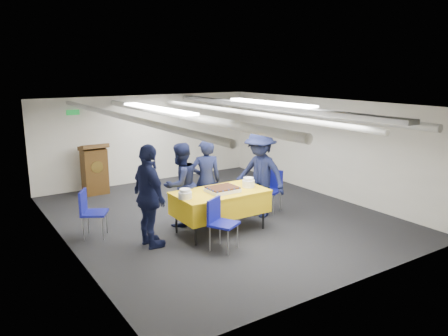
{
  "coord_description": "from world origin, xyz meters",
  "views": [
    {
      "loc": [
        -4.6,
        -7.24,
        2.97
      ],
      "look_at": [
        0.01,
        -0.2,
        1.05
      ],
      "focal_mm": 35.0,
      "sensor_mm": 36.0,
      "label": 1
    }
  ],
  "objects_px": {
    "podium": "(95,169)",
    "sailor_c": "(149,196)",
    "sailor_a": "(206,180)",
    "chair_near": "(219,219)",
    "serving_table": "(220,202)",
    "sheet_cake": "(223,189)",
    "chair_left": "(89,209)",
    "chair_right": "(272,186)",
    "sailor_b": "(181,185)",
    "sailor_d": "(260,174)"
  },
  "relations": [
    {
      "from": "serving_table",
      "to": "sailor_a",
      "type": "distance_m",
      "value": 0.71
    },
    {
      "from": "chair_left",
      "to": "sheet_cake",
      "type": "bearing_deg",
      "value": -26.95
    },
    {
      "from": "chair_right",
      "to": "serving_table",
      "type": "bearing_deg",
      "value": -164.76
    },
    {
      "from": "chair_right",
      "to": "sailor_d",
      "type": "xyz_separation_m",
      "value": [
        -0.44,
        -0.16,
        0.35
      ]
    },
    {
      "from": "chair_near",
      "to": "chair_left",
      "type": "xyz_separation_m",
      "value": [
        -1.66,
        1.71,
        0.0
      ]
    },
    {
      "from": "sailor_b",
      "to": "sailor_c",
      "type": "xyz_separation_m",
      "value": [
        -0.93,
        -0.66,
        0.08
      ]
    },
    {
      "from": "sailor_b",
      "to": "chair_right",
      "type": "bearing_deg",
      "value": 156.7
    },
    {
      "from": "serving_table",
      "to": "sailor_c",
      "type": "height_order",
      "value": "sailor_c"
    },
    {
      "from": "chair_near",
      "to": "sailor_b",
      "type": "distance_m",
      "value": 1.42
    },
    {
      "from": "sheet_cake",
      "to": "podium",
      "type": "height_order",
      "value": "podium"
    },
    {
      "from": "serving_table",
      "to": "chair_right",
      "type": "distance_m",
      "value": 1.64
    },
    {
      "from": "serving_table",
      "to": "sailor_c",
      "type": "xyz_separation_m",
      "value": [
        -1.38,
        0.04,
        0.33
      ]
    },
    {
      "from": "sailor_b",
      "to": "chair_left",
      "type": "bearing_deg",
      "value": -26.85
    },
    {
      "from": "sailor_a",
      "to": "chair_near",
      "type": "bearing_deg",
      "value": 88.77
    },
    {
      "from": "sailor_b",
      "to": "sailor_d",
      "type": "height_order",
      "value": "sailor_d"
    },
    {
      "from": "chair_near",
      "to": "sailor_c",
      "type": "distance_m",
      "value": 1.23
    },
    {
      "from": "podium",
      "to": "sailor_b",
      "type": "xyz_separation_m",
      "value": [
        0.72,
        -3.09,
        0.19
      ]
    },
    {
      "from": "sailor_d",
      "to": "podium",
      "type": "bearing_deg",
      "value": -165.78
    },
    {
      "from": "sheet_cake",
      "to": "serving_table",
      "type": "bearing_deg",
      "value": 98.83
    },
    {
      "from": "sheet_cake",
      "to": "chair_near",
      "type": "height_order",
      "value": "chair_near"
    },
    {
      "from": "sailor_d",
      "to": "chair_near",
      "type": "bearing_deg",
      "value": -78.01
    },
    {
      "from": "sheet_cake",
      "to": "chair_left",
      "type": "xyz_separation_m",
      "value": [
        -2.13,
        1.08,
        -0.29
      ]
    },
    {
      "from": "sailor_c",
      "to": "chair_right",
      "type": "bearing_deg",
      "value": -83.59
    },
    {
      "from": "chair_right",
      "to": "chair_left",
      "type": "bearing_deg",
      "value": 170.95
    },
    {
      "from": "serving_table",
      "to": "chair_left",
      "type": "xyz_separation_m",
      "value": [
        -2.12,
        1.02,
        -0.03
      ]
    },
    {
      "from": "podium",
      "to": "sailor_a",
      "type": "bearing_deg",
      "value": -68.13
    },
    {
      "from": "serving_table",
      "to": "sailor_c",
      "type": "distance_m",
      "value": 1.42
    },
    {
      "from": "podium",
      "to": "chair_near",
      "type": "distance_m",
      "value": 4.53
    },
    {
      "from": "chair_right",
      "to": "sheet_cake",
      "type": "bearing_deg",
      "value": -162.57
    },
    {
      "from": "chair_left",
      "to": "sailor_d",
      "type": "distance_m",
      "value": 3.36
    },
    {
      "from": "chair_left",
      "to": "sailor_d",
      "type": "height_order",
      "value": "sailor_d"
    },
    {
      "from": "serving_table",
      "to": "sailor_c",
      "type": "relative_size",
      "value": 0.97
    },
    {
      "from": "sheet_cake",
      "to": "chair_near",
      "type": "relative_size",
      "value": 0.64
    },
    {
      "from": "sailor_d",
      "to": "serving_table",
      "type": "bearing_deg",
      "value": -95.55
    },
    {
      "from": "podium",
      "to": "sailor_c",
      "type": "height_order",
      "value": "sailor_c"
    },
    {
      "from": "chair_right",
      "to": "chair_left",
      "type": "relative_size",
      "value": 1.0
    },
    {
      "from": "chair_near",
      "to": "sailor_a",
      "type": "xyz_separation_m",
      "value": [
        0.55,
        1.34,
        0.29
      ]
    },
    {
      "from": "podium",
      "to": "chair_near",
      "type": "bearing_deg",
      "value": -80.97
    },
    {
      "from": "chair_left",
      "to": "serving_table",
      "type": "bearing_deg",
      "value": -25.7
    },
    {
      "from": "serving_table",
      "to": "podium",
      "type": "distance_m",
      "value": 3.96
    },
    {
      "from": "sheet_cake",
      "to": "sailor_c",
      "type": "distance_m",
      "value": 1.4
    },
    {
      "from": "sailor_a",
      "to": "sailor_d",
      "type": "bearing_deg",
      "value": -178.67
    },
    {
      "from": "podium",
      "to": "sailor_d",
      "type": "distance_m",
      "value": 4.21
    },
    {
      "from": "serving_table",
      "to": "podium",
      "type": "bearing_deg",
      "value": 107.24
    },
    {
      "from": "chair_near",
      "to": "sailor_c",
      "type": "bearing_deg",
      "value": 141.62
    },
    {
      "from": "chair_right",
      "to": "sailor_b",
      "type": "height_order",
      "value": "sailor_b"
    },
    {
      "from": "chair_right",
      "to": "sailor_a",
      "type": "bearing_deg",
      "value": 171.66
    },
    {
      "from": "chair_near",
      "to": "chair_left",
      "type": "distance_m",
      "value": 2.38
    },
    {
      "from": "podium",
      "to": "sailor_b",
      "type": "distance_m",
      "value": 3.17
    },
    {
      "from": "podium",
      "to": "sheet_cake",
      "type": "bearing_deg",
      "value": -72.89
    }
  ]
}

